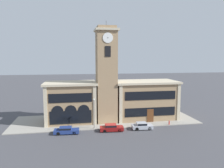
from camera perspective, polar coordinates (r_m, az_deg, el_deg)
name	(u,v)px	position (r m, az deg, el deg)	size (l,w,h in m)	color
ground_plane	(110,129)	(45.03, -0.46, -11.70)	(300.00, 300.00, 0.00)	#424247
sidewalk_kerb	(106,120)	(51.00, -1.66, -9.37)	(41.08, 12.70, 0.15)	gray
clock_tower	(106,75)	(47.84, -1.48, 2.34)	(5.00, 5.00, 22.22)	#9E7F5B
town_hall_left_wing	(71,102)	(49.85, -10.71, -4.62)	(11.44, 8.48, 8.97)	#9E7F5B
town_hall_right_wing	(145,99)	(52.54, 8.57, -4.00)	(14.79, 8.48, 8.93)	#9E7F5B
parked_car_near	(66,130)	(43.12, -11.87, -11.73)	(4.81, 2.10, 1.32)	navy
parked_car_mid	(111,128)	(43.67, -0.18, -11.31)	(4.71, 2.09, 1.37)	maroon
parked_car_far	(142,126)	(45.10, 7.84, -10.74)	(4.24, 2.09, 1.42)	#B2B7C1
street_lamp	(94,109)	(43.99, -4.74, -6.58)	(0.36, 0.36, 6.11)	#4C4C51
fire_hydrant	(169,123)	(48.91, 14.70, -9.71)	(0.22, 0.22, 0.87)	red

